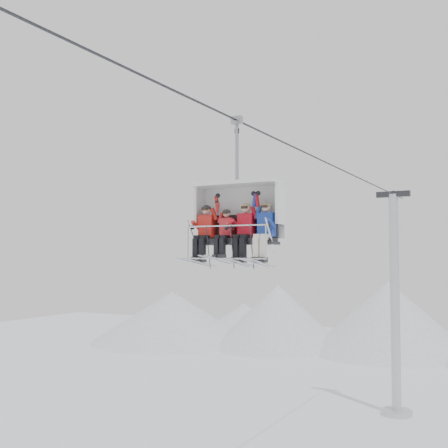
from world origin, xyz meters
The scene contains 8 objects.
ridgeline centered at (-1.58, 42.05, 2.84)m, with size 72.00×21.00×7.00m.
lift_tower_right centered at (0.00, 22.00, 5.78)m, with size 2.00×1.80×13.48m.
haul_cable centered at (0.00, 0.00, 13.30)m, with size 0.06×0.06×50.00m, color #2A2A2E.
chairlift_carrier centered at (0.00, 0.89, 10.71)m, with size 2.55×1.17×3.98m.
skier_far_left centered at (-0.92, 0.59, 10.24)m, with size 0.44×1.69×1.72m.
skier_center_left centered at (-0.27, 0.57, 10.17)m, with size 0.37×1.69×1.50m.
skier_center_right centered at (0.32, 0.59, 10.24)m, with size 0.44×1.69×1.72m.
skier_far_right centered at (0.92, 0.59, 10.24)m, with size 0.44×1.69×1.72m.
Camera 1 is at (6.96, -13.02, 9.52)m, focal length 45.00 mm.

